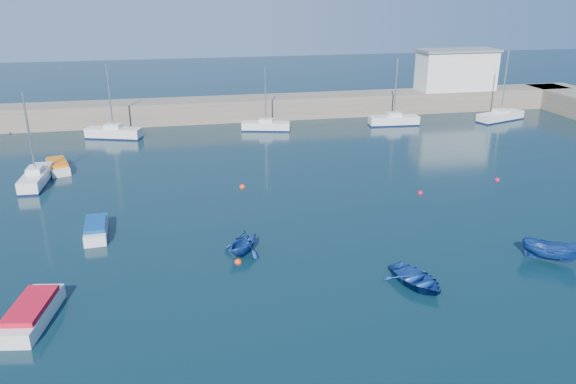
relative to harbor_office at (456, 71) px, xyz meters
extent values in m
plane|color=black|center=(-30.00, -46.00, -5.10)|extent=(220.00, 220.00, 0.00)
cube|color=#706556|center=(-30.00, 0.00, -3.80)|extent=(96.00, 4.50, 2.60)
cube|color=silver|center=(0.00, 0.00, 0.00)|extent=(10.00, 4.00, 5.00)
cube|color=silver|center=(-48.65, -21.10, -4.56)|extent=(1.88, 5.88, 1.08)
cylinder|color=#B7BABC|center=(-48.65, -21.10, -0.68)|extent=(0.16, 0.16, 6.69)
cube|color=silver|center=(-43.55, -6.64, -4.55)|extent=(6.20, 3.50, 1.11)
cylinder|color=#B7BABC|center=(-43.55, -6.64, -0.55)|extent=(0.17, 0.17, 6.88)
cube|color=silver|center=(-26.68, -6.57, -4.62)|extent=(5.69, 2.84, 0.96)
cylinder|color=#B7BABC|center=(-26.68, -6.57, -0.99)|extent=(0.14, 0.14, 6.30)
cube|color=silver|center=(-11.29, -7.10, -4.56)|extent=(6.01, 2.04, 1.08)
cylinder|color=#B7BABC|center=(-11.29, -7.10, -0.62)|extent=(0.16, 0.16, 6.81)
cube|color=silver|center=(2.51, -7.53, -4.60)|extent=(6.84, 3.96, 1.00)
cylinder|color=#B7BABC|center=(2.51, -7.53, -0.30)|extent=(0.14, 0.14, 7.59)
cube|color=silver|center=(-44.59, -42.89, -4.71)|extent=(2.45, 4.95, 0.77)
cube|color=red|center=(-44.59, -42.89, -4.18)|extent=(2.16, 3.77, 0.29)
cube|color=silver|center=(-42.63, -32.78, -4.75)|extent=(1.64, 4.04, 0.71)
cube|color=navy|center=(-42.63, -32.78, -4.26)|extent=(1.50, 3.05, 0.26)
cube|color=silver|center=(-47.56, -17.49, -4.77)|extent=(2.76, 4.69, 0.66)
cube|color=#D4640B|center=(-47.56, -17.49, -4.31)|extent=(2.36, 3.60, 0.25)
imported|color=navy|center=(-24.45, -43.43, -4.71)|extent=(3.72, 4.39, 0.77)
imported|color=navy|center=(-33.37, -37.55, -4.34)|extent=(3.78, 3.82, 1.52)
imported|color=navy|center=(-15.26, -42.32, -4.44)|extent=(3.52, 3.12, 1.33)
sphere|color=#FD340D|center=(-33.83, -38.64, -5.10)|extent=(0.45, 0.45, 0.45)
sphere|color=#B70D2C|center=(-18.01, -29.68, -5.10)|extent=(0.44, 0.44, 0.44)
sphere|color=#FD340D|center=(-31.85, -25.35, -5.10)|extent=(0.49, 0.49, 0.49)
sphere|color=#B70D2C|center=(-10.19, -28.05, -5.10)|extent=(0.46, 0.46, 0.46)
camera|label=1|loc=(-37.04, -68.91, 10.61)|focal=35.00mm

